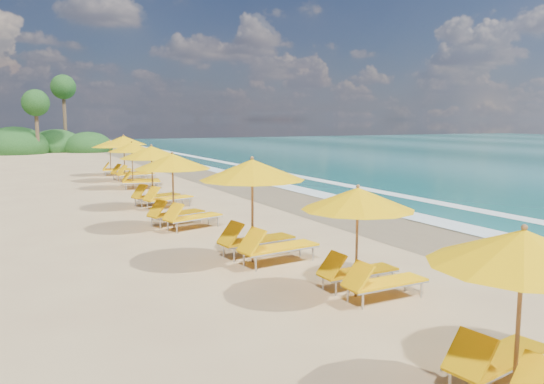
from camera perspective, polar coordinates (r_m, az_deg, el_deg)
name	(u,v)px	position (r m, az deg, el deg)	size (l,w,h in m)	color
ground	(272,231)	(16.37, 0.00, -4.17)	(160.00, 160.00, 0.00)	tan
wet_sand	(377,220)	(18.48, 11.15, -2.92)	(4.00, 160.00, 0.01)	#887851
surf_foam	(438,213)	(20.23, 17.21, -2.15)	(4.00, 160.00, 0.01)	white
station_2	(527,303)	(7.08, 25.50, -10.62)	(2.60, 2.47, 2.19)	olive
station_3	(364,234)	(10.37, 9.76, -4.37)	(2.35, 2.18, 2.17)	olive
station_4	(259,203)	(12.71, -1.36, -1.14)	(2.93, 2.76, 2.52)	olive
station_5	(178,185)	(16.89, -9.96, 0.70)	(3.01, 2.93, 2.40)	olive
station_6	(156,172)	(21.07, -12.19, 2.08)	(3.04, 2.95, 2.44)	olive
station_7	(136,162)	(27.24, -14.26, 3.12)	(2.79, 2.67, 2.33)	olive
station_8	(128,155)	(30.69, -15.10, 3.82)	(2.98, 2.82, 2.56)	olive
station_9	(113,155)	(34.12, -16.54, 3.78)	(2.60, 2.48, 2.18)	olive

